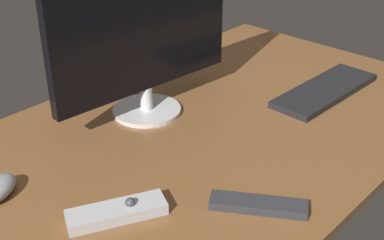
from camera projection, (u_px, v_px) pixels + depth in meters
desk at (208, 131)px, 131.23cm from camera, size 140.00×84.00×2.00cm
monitor at (143, 37)px, 128.06cm from camera, size 51.94×17.79×37.68cm
keyboard at (325, 90)px, 147.44cm from camera, size 36.93×13.36×1.78cm
media_remote at (117, 212)px, 99.91cm from camera, size 19.38×13.50×3.70cm
tv_remote at (258, 205)px, 102.33cm from camera, size 13.89×18.40×1.81cm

